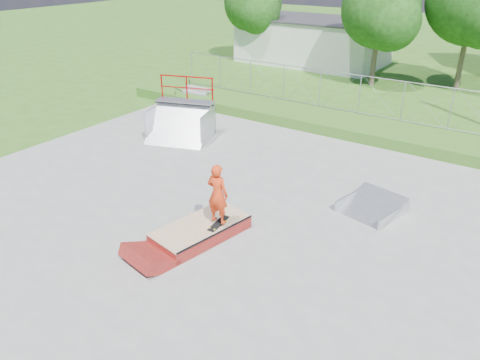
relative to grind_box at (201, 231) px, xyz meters
The scene contains 14 objects.
ground 1.40m from the grind_box, 93.25° to the left, with size 120.00×120.00×0.00m, color #37611B.
concrete_pad 1.40m from the grind_box, 93.25° to the left, with size 20.00×16.00×0.04m, color gray.
grass_berm 10.89m from the grind_box, 90.41° to the left, with size 24.00×3.00×0.50m, color #37611B.
grind_box is the anchor object (origin of this frame).
quarter_pipe 7.94m from the grind_box, 135.00° to the left, with size 2.53×2.14×2.53m, color #ABADB3, non-canonical shape.
flat_bank_ramp 5.34m from the grind_box, 49.16° to the left, with size 1.59×1.70×0.49m, color #ABADB3, non-canonical shape.
skateboard 0.56m from the grind_box, 31.21° to the left, with size 0.22×0.80×0.02m, color black.
skater 1.22m from the grind_box, 31.21° to the left, with size 0.63×0.41×1.73m, color red.
concrete_stairs 13.24m from the grind_box, 130.38° to the left, with size 1.50×1.60×0.80m, color gray, non-canonical shape.
chain_link_fence 11.95m from the grind_box, 90.38° to the left, with size 20.00×0.06×1.80m, color #92969A, non-canonical shape.
utility_building_flat 24.78m from the grind_box, 109.06° to the left, with size 10.00×6.00×3.00m, color silver.
tree_left_near 19.73m from the grind_box, 95.44° to the left, with size 4.76×4.48×6.65m.
tree_center 21.87m from the grind_box, 82.73° to the left, with size 5.44×5.12×7.60m.
tree_left_far 24.60m from the grind_box, 119.16° to the left, with size 4.42×4.16×6.18m.
Camera 1 is at (7.31, -10.06, 7.24)m, focal length 35.00 mm.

